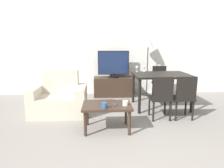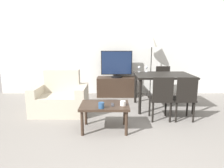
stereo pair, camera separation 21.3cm
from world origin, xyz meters
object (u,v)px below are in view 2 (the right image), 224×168
tv (117,64)px  coffee_table (105,108)px  cup_colored_far (123,103)px  dining_chair_near (161,97)px  floor_lamp (152,45)px  tv_stand (116,87)px  wine_glass_left (146,68)px  cup_white_near (101,105)px  dining_chair_far (163,81)px  armchair (60,99)px  wine_glass_center (139,68)px  dining_chair_near_right (184,97)px  dining_table (163,78)px  remote_primary (112,105)px

tv → coffee_table: 2.31m
cup_colored_far → coffee_table: bearing=169.4°
tv → coffee_table: size_ratio=1.04×
tv → coffee_table: (-0.25, -2.24, -0.50)m
dining_chair_near → floor_lamp: bearing=85.4°
tv_stand → wine_glass_left: bearing=-44.1°
dining_chair_near → cup_white_near: bearing=-151.0°
tv → dining_chair_near: size_ratio=0.99×
dining_chair_far → cup_white_near: size_ratio=9.05×
armchair → tv_stand: armchair is taller
armchair → floor_lamp: (2.15, 1.38, 1.11)m
tv_stand → coffee_table: bearing=-96.3°
tv → wine_glass_center: size_ratio=5.78×
armchair → cup_colored_far: (1.27, -0.92, 0.19)m
cup_white_near → dining_chair_far: bearing=54.8°
coffee_table → floor_lamp: bearing=62.2°
tv_stand → tv: tv is taller
dining_chair_near → dining_chair_near_right: bearing=0.0°
wine_glass_center → tv: bearing=127.0°
dining_table → dining_chair_near_right: 0.83m
cup_white_near → tv: bearing=83.2°
floor_lamp → cup_colored_far: bearing=-111.0°
coffee_table → cup_white_near: 0.23m
tv_stand → dining_chair_near: dining_chair_near is taller
dining_chair_near_right → floor_lamp: floor_lamp is taller
dining_table → cup_colored_far: bearing=-127.7°
dining_table → tv_stand: bearing=133.4°
tv_stand → dining_table: dining_table is taller
wine_glass_left → dining_chair_near: bearing=-85.5°
coffee_table → cup_colored_far: size_ratio=8.73×
floor_lamp → cup_white_near: floor_lamp is taller
remote_primary → wine_glass_left: 1.85m
dining_table → wine_glass_center: size_ratio=8.46×
remote_primary → dining_table: bearing=47.4°
dining_chair_far → dining_chair_near: bearing=-105.6°
dining_table → cup_colored_far: dining_table is taller
dining_table → dining_chair_near_right: size_ratio=1.45×
dining_chair_near_right → floor_lamp: size_ratio=0.51×
floor_lamp → wine_glass_left: floor_lamp is taller
dining_chair_near_right → cup_colored_far: 1.26m
tv → dining_chair_near: 2.05m
dining_chair_far → cup_colored_far: bearing=-120.2°
coffee_table → dining_chair_near_right: dining_chair_near_right is taller
armchair → dining_table: bearing=8.0°
dining_chair_near_right → dining_chair_near: bearing=180.0°
tv → floor_lamp: 1.08m
tv_stand → remote_primary: bearing=-92.9°
dining_chair_near_right → floor_lamp: 2.09m
cup_white_near → dining_table: bearing=46.6°
armchair → dining_chair_far: (2.44, 1.09, 0.17)m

